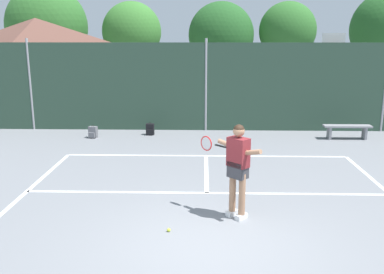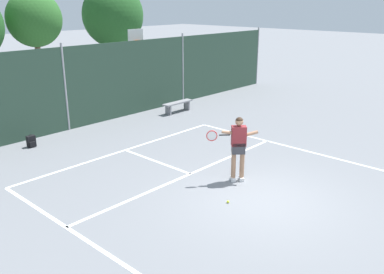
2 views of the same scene
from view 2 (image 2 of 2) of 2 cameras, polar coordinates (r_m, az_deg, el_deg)
The scene contains 8 objects.
ground_plane at distance 10.84m, azimuth 9.50°, elevation -8.55°, with size 120.00×120.00×0.00m, color slate.
court_markings at distance 11.16m, azimuth 6.72°, elevation -7.58°, with size 8.30×11.10×0.01m.
chainlink_fence at distance 16.68m, azimuth -17.03°, elevation 6.27°, with size 26.09×0.09×3.36m.
basketball_hoop at distance 20.87m, azimuth -7.73°, elevation 11.11°, with size 0.90×0.67×3.55m.
tennis_player at distance 11.46m, azimuth 6.36°, elevation -0.86°, with size 1.13×0.98×1.85m.
tennis_ball at distance 10.58m, azimuth 4.98°, elevation -8.86°, with size 0.07×0.07×0.07m, color #CCE033.
backpack_black at distance 15.42m, azimuth -21.23°, elevation -0.59°, with size 0.29×0.25×0.46m.
courtside_bench at distance 18.87m, azimuth -1.98°, elevation 4.49°, with size 1.60×0.36×0.48m.
Camera 2 is at (-8.22, -5.15, 4.84)m, focal length 38.77 mm.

